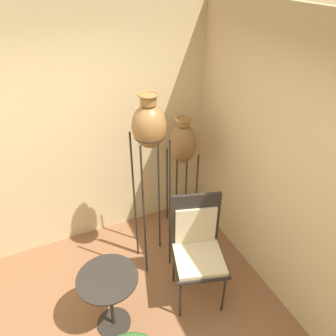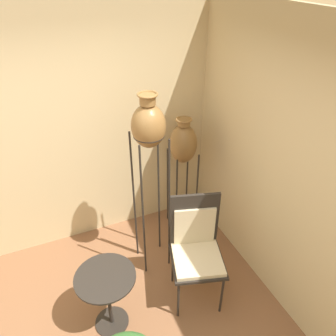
{
  "view_description": "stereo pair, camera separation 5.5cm",
  "coord_description": "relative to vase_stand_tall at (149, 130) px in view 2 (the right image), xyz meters",
  "views": [
    {
      "loc": [
        -0.1,
        -1.41,
        2.97
      ],
      "look_at": [
        1.12,
        1.28,
        1.05
      ],
      "focal_mm": 35.0,
      "sensor_mm": 36.0,
      "label": 1
    },
    {
      "loc": [
        -0.05,
        -1.43,
        2.97
      ],
      "look_at": [
        1.12,
        1.28,
        1.05
      ],
      "focal_mm": 35.0,
      "sensor_mm": 36.0,
      "label": 2
    }
  ],
  "objects": [
    {
      "name": "chair",
      "position": [
        0.25,
        -0.55,
        -1.02
      ],
      "size": [
        0.61,
        0.61,
        1.14
      ],
      "rotation": [
        0.0,
        0.0,
        -0.29
      ],
      "color": "#28231E",
      "rests_on": "ground_plane"
    },
    {
      "name": "wall_right",
      "position": [
        1.0,
        -1.06,
        -0.31
      ],
      "size": [
        0.06,
        7.61,
        2.7
      ],
      "color": "#D1B784",
      "rests_on": "ground_plane"
    },
    {
      "name": "side_table",
      "position": [
        -0.65,
        -0.59,
        -1.17
      ],
      "size": [
        0.53,
        0.53,
        0.67
      ],
      "color": "#28231E",
      "rests_on": "ground_plane"
    },
    {
      "name": "vase_stand_tall",
      "position": [
        0.0,
        0.0,
        0.0
      ],
      "size": [
        0.31,
        0.31,
        2.0
      ],
      "color": "#28231E",
      "rests_on": "ground_plane"
    },
    {
      "name": "wall_back",
      "position": [
        -0.84,
        0.78,
        -0.31
      ],
      "size": [
        7.61,
        0.06,
        2.7
      ],
      "color": "#D1B784",
      "rests_on": "ground_plane"
    },
    {
      "name": "vase_stand_medium",
      "position": [
        0.56,
        0.43,
        -0.5
      ],
      "size": [
        0.31,
        0.31,
        1.49
      ],
      "color": "#28231E",
      "rests_on": "ground_plane"
    }
  ]
}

